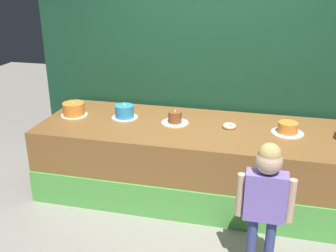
{
  "coord_description": "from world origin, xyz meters",
  "views": [
    {
      "loc": [
        0.55,
        -3.14,
        2.25
      ],
      "look_at": [
        -0.29,
        0.34,
        0.84
      ],
      "focal_mm": 41.92,
      "sensor_mm": 36.0,
      "label": 1
    }
  ],
  "objects_px": {
    "donut": "(229,126)",
    "cake_center_right": "(175,118)",
    "cake_far_right": "(288,129)",
    "cake_center_left": "(125,112)",
    "cake_far_left": "(74,109)",
    "child_figure": "(266,192)"
  },
  "relations": [
    {
      "from": "donut",
      "to": "cake_center_right",
      "type": "distance_m",
      "value": 0.57
    },
    {
      "from": "cake_center_right",
      "to": "cake_far_right",
      "type": "bearing_deg",
      "value": -0.57
    },
    {
      "from": "cake_center_right",
      "to": "donut",
      "type": "bearing_deg",
      "value": -0.33
    },
    {
      "from": "cake_far_left",
      "to": "cake_center_left",
      "type": "xyz_separation_m",
      "value": [
        0.57,
        0.06,
        -0.0
      ]
    },
    {
      "from": "donut",
      "to": "cake_far_left",
      "type": "distance_m",
      "value": 1.71
    },
    {
      "from": "cake_center_left",
      "to": "cake_far_right",
      "type": "height_order",
      "value": "cake_center_left"
    },
    {
      "from": "cake_far_left",
      "to": "cake_center_right",
      "type": "height_order",
      "value": "cake_far_left"
    },
    {
      "from": "child_figure",
      "to": "cake_center_right",
      "type": "xyz_separation_m",
      "value": [
        -0.95,
        1.12,
        0.1
      ]
    },
    {
      "from": "cake_far_left",
      "to": "cake_far_right",
      "type": "distance_m",
      "value": 2.28
    },
    {
      "from": "child_figure",
      "to": "cake_far_right",
      "type": "bearing_deg",
      "value": 80.18
    },
    {
      "from": "donut",
      "to": "cake_center_left",
      "type": "height_order",
      "value": "cake_center_left"
    },
    {
      "from": "cake_far_left",
      "to": "cake_center_left",
      "type": "relative_size",
      "value": 1.02
    },
    {
      "from": "child_figure",
      "to": "cake_center_left",
      "type": "distance_m",
      "value": 1.91
    },
    {
      "from": "cake_far_left",
      "to": "cake_center_left",
      "type": "distance_m",
      "value": 0.57
    },
    {
      "from": "cake_center_left",
      "to": "cake_center_right",
      "type": "relative_size",
      "value": 1.0
    },
    {
      "from": "child_figure",
      "to": "cake_far_left",
      "type": "height_order",
      "value": "child_figure"
    },
    {
      "from": "cake_center_right",
      "to": "cake_far_right",
      "type": "relative_size",
      "value": 0.91
    },
    {
      "from": "donut",
      "to": "cake_center_right",
      "type": "relative_size",
      "value": 0.48
    },
    {
      "from": "donut",
      "to": "cake_center_right",
      "type": "height_order",
      "value": "cake_center_right"
    },
    {
      "from": "cake_far_left",
      "to": "cake_center_left",
      "type": "height_order",
      "value": "cake_center_left"
    },
    {
      "from": "cake_far_right",
      "to": "cake_center_right",
      "type": "bearing_deg",
      "value": 179.43
    },
    {
      "from": "child_figure",
      "to": "cake_far_right",
      "type": "distance_m",
      "value": 1.13
    }
  ]
}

